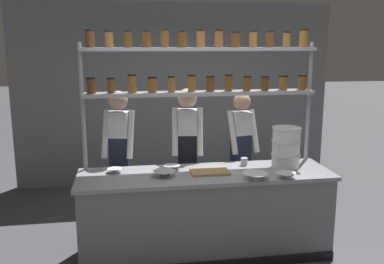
% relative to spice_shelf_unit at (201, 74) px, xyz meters
% --- Properties ---
extents(ground_plane, '(40.00, 40.00, 0.00)m').
position_rel_spice_shelf_unit_xyz_m(ground_plane, '(-0.00, -0.33, -1.93)').
color(ground_plane, '#4C4C51').
extents(back_wall, '(5.08, 0.12, 2.89)m').
position_rel_spice_shelf_unit_xyz_m(back_wall, '(-0.00, 2.27, -0.49)').
color(back_wall, gray).
rests_on(back_wall, ground_plane).
extents(prep_counter, '(2.68, 0.76, 0.92)m').
position_rel_spice_shelf_unit_xyz_m(prep_counter, '(-0.00, -0.33, -1.47)').
color(prep_counter, gray).
rests_on(prep_counter, ground_plane).
extents(spice_shelf_unit, '(2.57, 0.28, 2.42)m').
position_rel_spice_shelf_unit_xyz_m(spice_shelf_unit, '(0.00, 0.00, 0.00)').
color(spice_shelf_unit, '#999BA0').
rests_on(spice_shelf_unit, ground_plane).
extents(chef_left, '(0.41, 0.34, 1.73)m').
position_rel_spice_shelf_unit_xyz_m(chef_left, '(-0.90, 0.32, -0.93)').
color(chef_left, black).
rests_on(chef_left, ground_plane).
extents(chef_center, '(0.39, 0.32, 1.75)m').
position_rel_spice_shelf_unit_xyz_m(chef_center, '(-0.11, 0.27, -0.91)').
color(chef_center, black).
rests_on(chef_center, ground_plane).
extents(chef_right, '(0.40, 0.32, 1.67)m').
position_rel_spice_shelf_unit_xyz_m(chef_right, '(0.59, 0.44, -0.97)').
color(chef_right, black).
rests_on(chef_right, ground_plane).
extents(container_stack, '(0.32, 0.32, 0.45)m').
position_rel_spice_shelf_unit_xyz_m(container_stack, '(0.90, -0.27, -0.79)').
color(container_stack, white).
rests_on(container_stack, prep_counter).
extents(cutting_board, '(0.40, 0.26, 0.02)m').
position_rel_spice_shelf_unit_xyz_m(cutting_board, '(0.04, -0.34, -1.00)').
color(cutting_board, '#A88456').
rests_on(cutting_board, prep_counter).
extents(prep_bowl_near_left, '(0.21, 0.21, 0.06)m').
position_rel_spice_shelf_unit_xyz_m(prep_bowl_near_left, '(0.76, -0.64, -0.99)').
color(prep_bowl_near_left, silver).
rests_on(prep_bowl_near_left, prep_counter).
extents(prep_bowl_center_front, '(0.26, 0.26, 0.07)m').
position_rel_spice_shelf_unit_xyz_m(prep_bowl_center_front, '(0.44, -0.64, -0.98)').
color(prep_bowl_center_front, silver).
rests_on(prep_bowl_center_front, prep_counter).
extents(prep_bowl_center_back, '(0.19, 0.19, 0.05)m').
position_rel_spice_shelf_unit_xyz_m(prep_bowl_center_back, '(-0.35, -0.17, -0.99)').
color(prep_bowl_center_back, silver).
rests_on(prep_bowl_center_back, prep_counter).
extents(prep_bowl_near_right, '(0.23, 0.23, 0.06)m').
position_rel_spice_shelf_unit_xyz_m(prep_bowl_near_right, '(-0.45, -0.40, -0.98)').
color(prep_bowl_near_right, '#B2B7BC').
rests_on(prep_bowl_near_right, prep_counter).
extents(prep_bowl_far_left, '(0.17, 0.17, 0.05)m').
position_rel_spice_shelf_unit_xyz_m(prep_bowl_far_left, '(-0.95, -0.17, -0.99)').
color(prep_bowl_far_left, silver).
rests_on(prep_bowl_far_left, prep_counter).
extents(serving_cup_front, '(0.08, 0.08, 0.08)m').
position_rel_spice_shelf_unit_xyz_m(serving_cup_front, '(0.48, -0.11, -0.97)').
color(serving_cup_front, '#B2B7BC').
rests_on(serving_cup_front, prep_counter).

